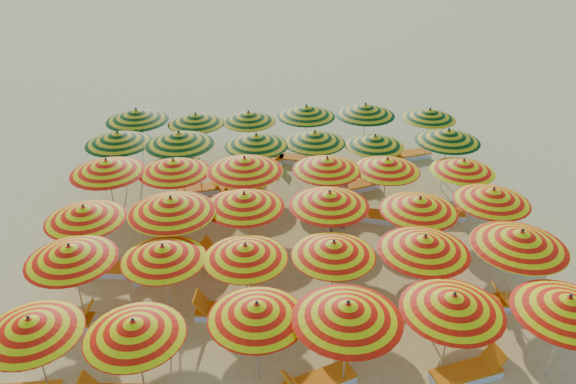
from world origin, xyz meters
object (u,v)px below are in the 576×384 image
at_px(umbrella_2, 257,311).
at_px(umbrella_13, 171,205).
at_px(umbrella_14, 244,200).
at_px(lounger_15, 358,186).
at_px(lounger_4, 63,320).
at_px(lounger_8, 161,270).
at_px(lounger_7, 116,269).
at_px(umbrella_7, 163,253).
at_px(umbrella_12, 84,213).
at_px(umbrella_31, 196,119).
at_px(umbrella_0, 30,326).
at_px(umbrella_33, 306,111).
at_px(umbrella_17, 493,196).
at_px(lounger_18, 409,155).
at_px(umbrella_26, 256,140).
at_px(umbrella_22, 387,165).
at_px(beachgoer_b, 340,210).
at_px(umbrella_32, 249,117).
at_px(lounger_11, 365,214).
at_px(umbrella_6, 70,253).
at_px(umbrella_9, 334,249).
at_px(lounger_12, 441,214).
at_px(umbrella_3, 348,312).
at_px(umbrella_8, 245,252).
at_px(umbrella_5, 568,305).
at_px(umbrella_20, 245,164).
at_px(umbrella_15, 329,199).
at_px(lounger_13, 201,189).
at_px(lounger_5, 226,312).
at_px(umbrella_27, 315,137).
at_px(umbrella_4, 453,303).
at_px(umbrella_19, 174,166).
at_px(umbrella_29, 448,136).
at_px(umbrella_10, 424,244).
at_px(umbrella_35, 429,114).
at_px(umbrella_18, 107,166).
at_px(umbrella_24, 118,138).
at_px(umbrella_30, 137,115).
at_px(umbrella_21, 327,164).
at_px(lounger_9, 227,258).
at_px(umbrella_16, 419,204).
at_px(umbrella_1, 134,328).
at_px(umbrella_23, 463,166).
at_px(lounger_17, 291,159).
at_px(lounger_14, 242,190).
at_px(umbrella_11, 521,239).
at_px(umbrella_28, 375,141).

xyz_separation_m(umbrella_2, umbrella_13, (-2.40, 4.28, 0.24)).
height_order(umbrella_14, lounger_15, umbrella_14).
distance_m(lounger_4, lounger_8, 3.10).
height_order(lounger_4, lounger_7, same).
bearing_deg(umbrella_7, umbrella_12, 141.97).
bearing_deg(lounger_7, umbrella_31, 80.57).
distance_m(umbrella_0, umbrella_33, 13.71).
relative_size(umbrella_17, lounger_8, 1.67).
height_order(umbrella_33, lounger_18, umbrella_33).
height_order(umbrella_26, umbrella_33, umbrella_33).
relative_size(umbrella_22, beachgoer_b, 1.68).
bearing_deg(umbrella_32, lounger_11, -48.59).
bearing_deg(umbrella_6, umbrella_2, -26.32).
height_order(umbrella_9, lounger_12, umbrella_9).
height_order(umbrella_3, umbrella_32, umbrella_3).
height_order(umbrella_7, umbrella_8, umbrella_7).
height_order(umbrella_5, umbrella_31, umbrella_5).
height_order(umbrella_20, beachgoer_b, umbrella_20).
distance_m(umbrella_7, umbrella_17, 9.70).
xyz_separation_m(umbrella_2, umbrella_15, (2.13, 4.59, 0.13)).
height_order(umbrella_31, lounger_13, umbrella_31).
bearing_deg(lounger_13, umbrella_31, 84.68).
xyz_separation_m(umbrella_7, lounger_5, (1.50, -0.15, -1.91)).
xyz_separation_m(umbrella_8, umbrella_27, (2.41, 6.93, 0.07)).
height_order(umbrella_4, umbrella_19, umbrella_19).
distance_m(umbrella_29, lounger_15, 3.77).
bearing_deg(umbrella_14, umbrella_31, 106.85).
xyz_separation_m(umbrella_10, umbrella_35, (2.72, 9.35, -0.19)).
bearing_deg(umbrella_18, umbrella_9, -34.48).
bearing_deg(lounger_12, lounger_4, -151.49).
xyz_separation_m(umbrella_24, lounger_7, (0.69, -5.03, -2.08)).
xyz_separation_m(umbrella_30, umbrella_31, (2.28, 0.00, -0.19)).
relative_size(umbrella_7, umbrella_35, 1.12).
xyz_separation_m(lounger_7, lounger_18, (10.67, 7.36, 0.00)).
relative_size(umbrella_9, umbrella_27, 1.10).
xyz_separation_m(umbrella_21, beachgoer_b, (0.42, -0.67, -1.36)).
bearing_deg(umbrella_26, lounger_9, -102.36).
distance_m(umbrella_4, umbrella_5, 2.49).
distance_m(umbrella_13, umbrella_16, 7.12).
height_order(umbrella_1, umbrella_33, umbrella_33).
bearing_deg(umbrella_12, umbrella_21, 20.55).
xyz_separation_m(umbrella_16, beachgoer_b, (-1.98, 2.01, -1.34)).
xyz_separation_m(umbrella_1, umbrella_23, (9.50, 7.28, -0.05)).
xyz_separation_m(umbrella_9, umbrella_29, (4.98, 6.64, 0.14)).
distance_m(umbrella_30, lounger_17, 6.44).
height_order(umbrella_17, umbrella_26, umbrella_26).
bearing_deg(lounger_14, umbrella_11, 112.52).
bearing_deg(umbrella_27, lounger_8, -134.91).
bearing_deg(umbrella_20, umbrella_8, -88.95).
relative_size(umbrella_4, umbrella_28, 1.00).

